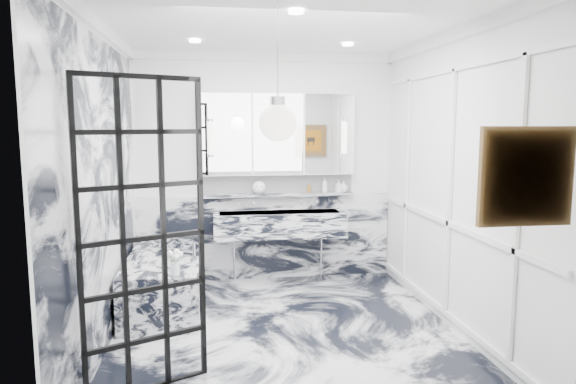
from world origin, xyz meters
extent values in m
plane|color=silver|center=(0.00, 0.00, 0.00)|extent=(3.60, 3.60, 0.00)
plane|color=white|center=(0.00, 0.00, 2.80)|extent=(3.60, 3.60, 0.00)
plane|color=white|center=(0.00, 1.80, 1.40)|extent=(3.60, 0.00, 3.60)
plane|color=white|center=(0.00, -1.80, 1.40)|extent=(3.60, 0.00, 3.60)
plane|color=white|center=(-1.60, 0.00, 1.40)|extent=(0.00, 3.60, 3.60)
plane|color=white|center=(1.60, 0.00, 1.40)|extent=(0.00, 3.60, 3.60)
cube|color=silver|center=(0.00, 1.78, 0.53)|extent=(3.18, 0.05, 1.05)
cube|color=silver|center=(-1.59, 0.00, 1.34)|extent=(0.02, 3.56, 2.68)
cube|color=white|center=(1.58, 0.00, 1.30)|extent=(0.03, 3.40, 2.30)
imported|color=#8C5919|center=(0.74, 1.71, 1.18)|extent=(0.09, 0.09, 0.19)
imported|color=#4C4C51|center=(0.92, 1.71, 1.17)|extent=(0.09, 0.09, 0.16)
imported|color=silver|center=(0.99, 1.71, 1.16)|extent=(0.12, 0.12, 0.14)
sphere|color=white|center=(-0.09, 1.71, 1.17)|extent=(0.16, 0.16, 0.16)
cylinder|color=#8C5919|center=(0.54, 1.71, 1.14)|extent=(0.04, 0.04, 0.10)
cylinder|color=silver|center=(-1.01, 0.17, 0.61)|extent=(0.08, 0.08, 0.12)
cube|color=#B97513|center=(1.20, -1.76, 1.63)|extent=(0.50, 0.05, 0.50)
sphere|color=white|center=(-0.21, -1.17, 1.95)|extent=(0.25, 0.25, 0.25)
cube|color=silver|center=(0.15, 1.55, 0.73)|extent=(1.60, 0.45, 0.30)
cube|color=silver|center=(0.15, 1.72, 1.07)|extent=(1.90, 0.14, 0.04)
cube|color=white|center=(0.15, 1.78, 1.21)|extent=(1.90, 0.03, 0.23)
cube|color=white|center=(0.15, 1.73, 1.82)|extent=(1.90, 0.16, 1.00)
cylinder|color=white|center=(-0.67, 1.63, 1.78)|extent=(0.07, 0.07, 0.40)
cylinder|color=white|center=(0.97, 1.63, 1.78)|extent=(0.07, 0.07, 0.40)
cube|color=silver|center=(-1.18, 0.90, 0.28)|extent=(0.75, 1.65, 0.55)
camera|label=1|loc=(-0.64, -4.55, 1.94)|focal=32.00mm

